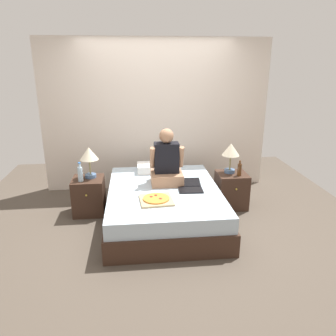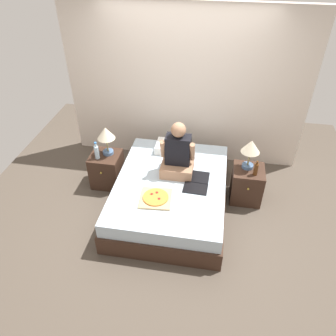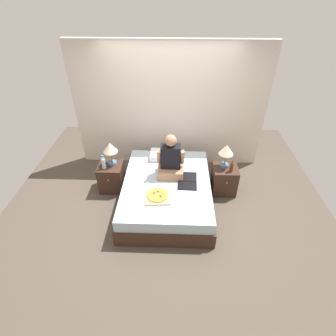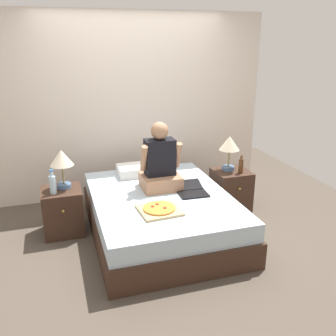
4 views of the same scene
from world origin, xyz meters
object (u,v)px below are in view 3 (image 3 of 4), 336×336
lamp_on_left_nightstand (110,149)px  water_bottle (104,163)px  bed (167,192)px  nightstand_right (224,179)px  beer_bottle (232,167)px  nightstand_left (112,177)px  pizza_box (158,196)px  lamp_on_right_nightstand (226,151)px  laptop (187,183)px  person_seated (171,161)px

lamp_on_left_nightstand → water_bottle: size_ratio=1.63×
bed → water_bottle: size_ratio=7.32×
water_bottle → nightstand_right: water_bottle is taller
water_bottle → beer_bottle: water_bottle is taller
nightstand_left → pizza_box: nightstand_left is taller
bed → beer_bottle: bearing=13.2°
lamp_on_right_nightstand → laptop: bearing=-145.7°
beer_bottle → pizza_box: beer_bottle is taller
nightstand_left → lamp_on_right_nightstand: size_ratio=1.18×
bed → nightstand_right: size_ratio=3.80×
laptop → lamp_on_left_nightstand: bearing=161.3°
beer_bottle → person_seated: person_seated is taller
lamp_on_left_nightstand → lamp_on_right_nightstand: size_ratio=1.00×
water_bottle → laptop: water_bottle is taller
nightstand_left → laptop: (1.42, -0.42, 0.24)m
nightstand_left → pizza_box: size_ratio=1.24×
lamp_on_left_nightstand → nightstand_right: lamp_on_left_nightstand is taller
lamp_on_left_nightstand → pizza_box: (0.89, -0.82, -0.36)m
bed → lamp_on_left_nightstand: bearing=157.9°
water_bottle → lamp_on_right_nightstand: size_ratio=0.61×
beer_bottle → person_seated: (-1.08, -0.05, 0.14)m
water_bottle → lamp_on_right_nightstand: 2.20m
nightstand_right → lamp_on_left_nightstand: bearing=178.6°
laptop → pizza_box: bearing=-144.0°
bed → beer_bottle: (1.13, 0.27, 0.39)m
bed → nightstand_left: (-1.06, 0.37, 0.03)m
nightstand_right → laptop: size_ratio=1.25×
nightstand_right → beer_bottle: 0.38m
beer_bottle → laptop: (-0.78, -0.32, -0.12)m
laptop → nightstand_right: bearing=30.3°
person_seated → lamp_on_right_nightstand: bearing=11.8°
lamp_on_right_nightstand → person_seated: size_ratio=0.58×
nightstand_left → water_bottle: bearing=-131.7°
lamp_on_right_nightstand → pizza_box: (-1.17, -0.82, -0.36)m
bed → laptop: 0.44m
bed → nightstand_left: nightstand_left is taller
nightstand_left → water_bottle: size_ratio=1.93×
lamp_on_left_nightstand → laptop: (1.38, -0.47, -0.35)m
water_bottle → bed: bearing=-13.5°
person_seated → pizza_box: size_ratio=1.82×
bed → pizza_box: pizza_box is taller
lamp_on_left_nightstand → laptop: bearing=-18.7°
nightstand_left → beer_bottle: 2.23m
laptop → pizza_box: 0.60m
laptop → pizza_box: (-0.49, -0.35, -0.00)m
nightstand_left → laptop: 1.50m
nightstand_left → person_seated: (1.12, -0.15, 0.50)m
person_seated → water_bottle: bearing=176.9°
lamp_on_right_nightstand → beer_bottle: size_ratio=1.96×
nightstand_right → water_bottle: bearing=-177.7°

